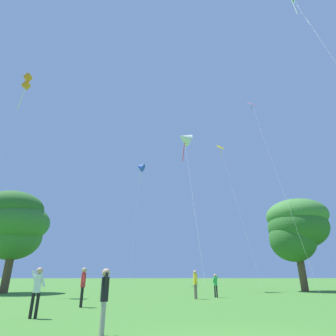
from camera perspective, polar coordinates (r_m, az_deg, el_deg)
The scene contains 12 objects.
kite_yellow_diamond at distance 47.07m, azimuth 11.01°, elevation 2.80°, with size 1.50×10.30×22.40m.
kite_white_distant at distance 33.76m, azimuth 3.37°, elevation 6.07°, with size 2.19×11.50×17.85m.
kite_blue_delta at distance 50.44m, azimuth -5.71°, elevation 0.22°, with size 2.06×8.59×20.72m.
kite_pink_low at distance 40.60m, azimuth 17.41°, elevation 10.38°, with size 1.51×10.89×24.90m.
kite_orange_box at distance 32.52m, azimuth -26.97°, elevation 15.29°, with size 1.95×6.14×20.57m.
person_with_spool at distance 21.67m, azimuth 9.70°, elevation -22.23°, with size 0.48×0.26×1.54m.
person_child_small at distance 15.40m, azimuth -17.01°, elevation -21.59°, with size 0.27×0.57×1.80m.
person_in_red_shirt at distance 12.03m, azimuth -25.20°, elevation -21.21°, with size 0.55×0.23×1.70m.
person_foreground_watcher at distance 20.09m, azimuth 5.62°, elevation -22.13°, with size 0.25×0.57×1.76m.
person_far_back at distance 8.16m, azimuth -12.88°, elevation -23.88°, with size 0.23×0.51×1.59m.
tree_right_cluster at distance 30.41m, azimuth -29.00°, elevation -9.92°, with size 6.12×6.12×8.96m.
tree_left_oak at distance 32.70m, azimuth 24.77°, elevation -10.81°, with size 6.36×6.22×9.14m.
Camera 1 is at (-1.95, -5.94, 1.40)m, focal length 29.77 mm.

